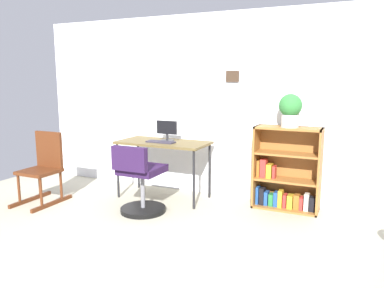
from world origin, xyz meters
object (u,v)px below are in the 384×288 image
rocking_chair (44,167)px  potted_plant_on_shelf (290,109)px  office_chair (140,183)px  bookshelf_low (286,173)px  monitor (167,131)px  desk (163,146)px  keyboard (161,142)px

rocking_chair → potted_plant_on_shelf: bearing=19.0°
office_chair → bookshelf_low: (1.45, 0.87, 0.06)m
rocking_chair → monitor: bearing=32.4°
desk → office_chair: (0.04, -0.62, -0.32)m
desk → office_chair: size_ratio=1.43×
rocking_chair → keyboard: bearing=27.9°
desk → monitor: (0.03, 0.05, 0.19)m
monitor → keyboard: (-0.01, -0.14, -0.12)m
desk → bookshelf_low: 1.54m
office_chair → rocking_chair: 1.31m
rocking_chair → potted_plant_on_shelf: 3.04m
keyboard → bookshelf_low: 1.55m
bookshelf_low → monitor: bearing=-172.3°
desk → rocking_chair: bearing=-148.7°
keyboard → potted_plant_on_shelf: 1.60m
bookshelf_low → office_chair: bearing=-149.2°
desk → bookshelf_low: bearing=9.4°
office_chair → potted_plant_on_shelf: size_ratio=2.13×
monitor → keyboard: bearing=-94.9°
office_chair → keyboard: bearing=92.9°
desk → potted_plant_on_shelf: 1.62m
office_chair → potted_plant_on_shelf: potted_plant_on_shelf is taller
monitor → rocking_chair: 1.58m
rocking_chair → office_chair: bearing=6.4°
desk → monitor: bearing=62.3°
office_chair → bookshelf_low: bookshelf_low is taller
desk → potted_plant_on_shelf: size_ratio=3.05×
keyboard → monitor: bearing=85.1°
monitor → desk: bearing=-117.7°
office_chair → rocking_chair: (-1.30, -0.15, 0.08)m
desk → potted_plant_on_shelf: (1.52, 0.20, 0.50)m
desk → monitor: monitor is taller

